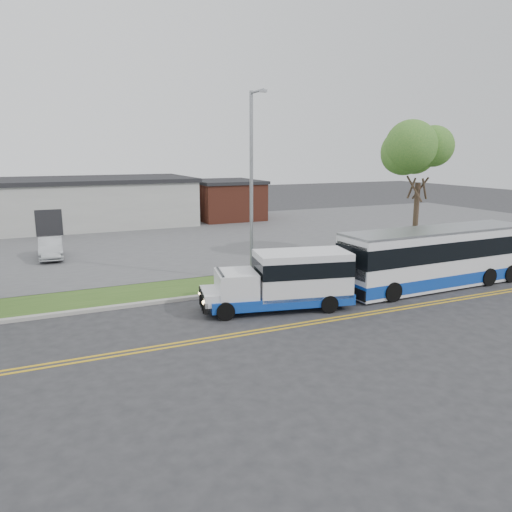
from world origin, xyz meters
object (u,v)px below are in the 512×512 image
streetlight_near (252,181)px  parked_car_a (51,248)px  transit_bus (436,257)px  shuttle_bus (288,279)px  tree_east (420,160)px

streetlight_near → parked_car_a: size_ratio=2.38×
transit_bus → parked_car_a: 22.85m
shuttle_bus → tree_east: bearing=35.2°
streetlight_near → parked_car_a: bearing=132.3°
tree_east → streetlight_near: (-11.00, -0.27, -0.97)m
tree_east → parked_car_a: 23.26m
transit_bus → shuttle_bus: bearing=179.4°
transit_bus → tree_east: bearing=57.6°
streetlight_near → transit_bus: size_ratio=0.89×
shuttle_bus → transit_bus: bearing=12.7°
transit_bus → parked_car_a: size_ratio=2.68×
tree_east → parked_car_a: bearing=153.9°
shuttle_bus → parked_car_a: 17.36m
streetlight_near → transit_bus: bearing=-29.1°
parked_car_a → streetlight_near: bearing=-45.7°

